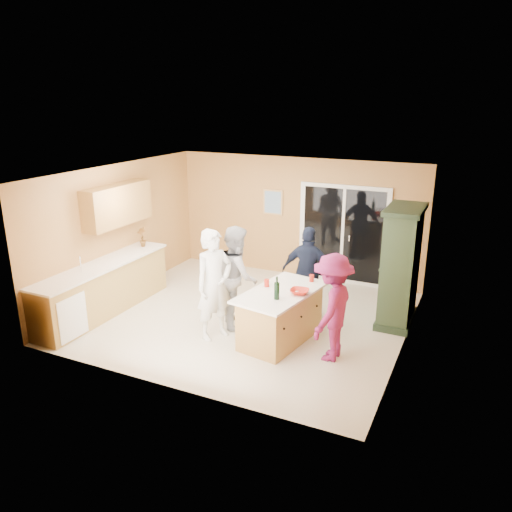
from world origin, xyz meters
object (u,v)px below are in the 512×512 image
at_px(green_hutch, 400,268).
at_px(woman_magenta, 332,308).
at_px(kitchen_island, 280,317).
at_px(woman_navy, 308,273).
at_px(woman_grey, 237,276).
at_px(woman_white, 214,285).

xyz_separation_m(green_hutch, woman_magenta, (-0.68, -1.72, -0.18)).
relative_size(green_hutch, woman_magenta, 1.25).
relative_size(kitchen_island, woman_navy, 1.06).
xyz_separation_m(woman_grey, woman_magenta, (1.84, -0.49, -0.05)).
distance_m(woman_grey, woman_navy, 1.30).
xyz_separation_m(kitchen_island, woman_grey, (-0.93, 0.28, 0.47)).
distance_m(kitchen_island, green_hutch, 2.28).
height_order(woman_grey, woman_magenta, woman_grey).
bearing_deg(woman_white, green_hutch, -28.60).
xyz_separation_m(kitchen_island, woman_navy, (0.08, 1.09, 0.43)).
distance_m(kitchen_island, woman_navy, 1.18).
bearing_deg(woman_navy, woman_grey, 34.39).
relative_size(woman_white, woman_navy, 1.11).
distance_m(kitchen_island, woman_grey, 1.08).
height_order(green_hutch, woman_grey, green_hutch).
height_order(kitchen_island, woman_navy, woman_navy).
bearing_deg(kitchen_island, woman_white, -152.23).
bearing_deg(woman_navy, kitchen_island, 81.58).
bearing_deg(woman_magenta, woman_navy, -144.16).
bearing_deg(woman_magenta, woman_grey, -101.58).
bearing_deg(woman_grey, kitchen_island, -141.33).
bearing_deg(green_hutch, woman_grey, -154.08).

